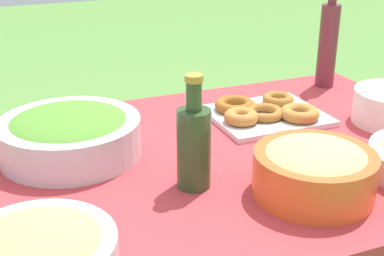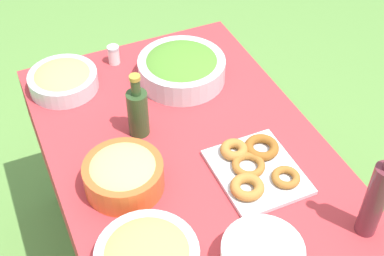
# 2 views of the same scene
# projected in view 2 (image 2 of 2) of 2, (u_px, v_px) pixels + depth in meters

# --- Properties ---
(picnic_table) EXTENTS (1.37, 0.94, 0.78)m
(picnic_table) POSITION_uv_depth(u_px,v_px,m) (186.00, 164.00, 1.97)
(picnic_table) COLOR #B73338
(picnic_table) RESTS_ON ground_plane
(salad_bowl) EXTENTS (0.35, 0.35, 0.12)m
(salad_bowl) POSITION_uv_depth(u_px,v_px,m) (182.00, 67.00, 2.14)
(salad_bowl) COLOR silver
(salad_bowl) RESTS_ON picnic_table
(pasta_bowl) EXTENTS (0.26, 0.26, 0.12)m
(pasta_bowl) POSITION_uv_depth(u_px,v_px,m) (123.00, 174.00, 1.73)
(pasta_bowl) COLOR #E05B28
(pasta_bowl) RESTS_ON picnic_table
(donut_platter) EXTENTS (0.33, 0.27, 0.05)m
(donut_platter) POSITION_uv_depth(u_px,v_px,m) (255.00, 168.00, 1.80)
(donut_platter) COLOR silver
(donut_platter) RESTS_ON picnic_table
(olive_oil_bottle) EXTENTS (0.08, 0.08, 0.26)m
(olive_oil_bottle) POSITION_uv_depth(u_px,v_px,m) (138.00, 111.00, 1.89)
(olive_oil_bottle) COLOR #2D4723
(olive_oil_bottle) RESTS_ON picnic_table
(wine_bottle) EXTENTS (0.06, 0.06, 0.39)m
(wine_bottle) POSITION_uv_depth(u_px,v_px,m) (376.00, 197.00, 1.54)
(wine_bottle) COLOR maroon
(wine_bottle) RESTS_ON picnic_table
(bread_bowl) EXTENTS (0.27, 0.27, 0.09)m
(bread_bowl) POSITION_uv_depth(u_px,v_px,m) (63.00, 79.00, 2.11)
(bread_bowl) COLOR silver
(bread_bowl) RESTS_ON picnic_table
(fruit_bowl) EXTENTS (0.30, 0.30, 0.08)m
(fruit_bowl) POSITION_uv_depth(u_px,v_px,m) (147.00, 256.00, 1.53)
(fruit_bowl) COLOR silver
(fruit_bowl) RESTS_ON picnic_table
(salt_shaker) EXTENTS (0.05, 0.05, 0.08)m
(salt_shaker) POSITION_uv_depth(u_px,v_px,m) (114.00, 55.00, 2.24)
(salt_shaker) COLOR white
(salt_shaker) RESTS_ON picnic_table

